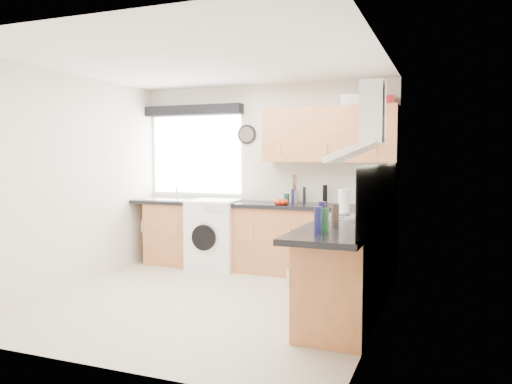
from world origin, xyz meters
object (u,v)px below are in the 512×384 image
at_px(oven, 352,266).
at_px(extractor_hood, 364,131).
at_px(upper_cabinets, 329,135).
at_px(washing_machine, 214,234).

height_order(oven, extractor_hood, extractor_hood).
relative_size(extractor_hood, upper_cabinets, 0.46).
height_order(upper_cabinets, washing_machine, upper_cabinets).
distance_m(oven, upper_cabinets, 1.99).
height_order(oven, washing_machine, washing_machine).
relative_size(oven, washing_machine, 0.91).
xyz_separation_m(extractor_hood, upper_cabinets, (-0.65, 1.33, 0.03)).
bearing_deg(extractor_hood, oven, 180.00).
bearing_deg(upper_cabinets, oven, -67.46).
distance_m(oven, extractor_hood, 1.35).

